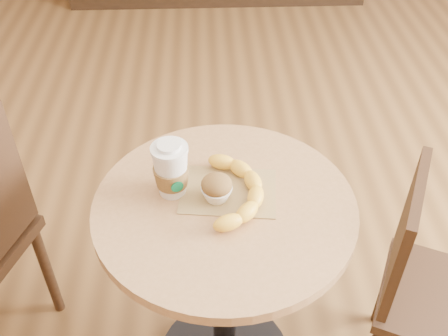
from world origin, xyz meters
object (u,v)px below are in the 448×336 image
(cafe_table, at_px, (225,263))
(muffin, at_px, (217,188))
(chair_right, at_px, (427,286))
(banana, at_px, (239,190))
(coffee_cup, at_px, (171,171))

(cafe_table, xyz_separation_m, muffin, (-0.02, 0.02, 0.27))
(cafe_table, bearing_deg, chair_right, -3.85)
(banana, bearing_deg, muffin, -170.65)
(cafe_table, distance_m, coffee_cup, 0.33)
(banana, bearing_deg, coffee_cup, 174.42)
(chair_right, bearing_deg, coffee_cup, 107.99)
(cafe_table, distance_m, chair_right, 0.58)
(chair_right, height_order, coffee_cup, coffee_cup)
(muffin, bearing_deg, chair_right, -5.17)
(coffee_cup, distance_m, banana, 0.18)
(cafe_table, relative_size, banana, 2.54)
(chair_right, xyz_separation_m, muffin, (-0.60, 0.05, 0.35))
(coffee_cup, bearing_deg, cafe_table, -40.48)
(chair_right, bearing_deg, muffin, 109.77)
(chair_right, distance_m, coffee_cup, 0.81)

